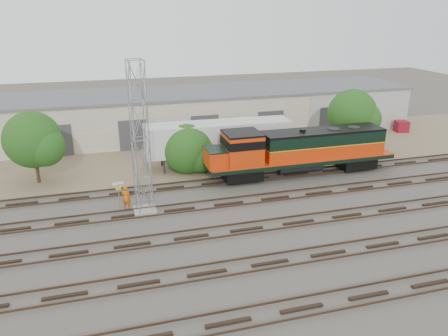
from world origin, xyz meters
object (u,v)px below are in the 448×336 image
object	(u,v)px
locomotive	(298,150)
worker	(126,197)
semi_trailer	(222,138)
signal_tower	(140,142)

from	to	relation	value
locomotive	worker	size ratio (longest dim) A/B	9.41
semi_trailer	signal_tower	bearing A→B (deg)	-133.11
semi_trailer	locomotive	bearing A→B (deg)	-35.85
locomotive	semi_trailer	world-z (taller)	locomotive
signal_tower	locomotive	bearing A→B (deg)	14.90
locomotive	worker	world-z (taller)	locomotive
locomotive	signal_tower	distance (m)	15.46
locomotive	semi_trailer	distance (m)	7.67
worker	semi_trailer	world-z (taller)	semi_trailer
locomotive	semi_trailer	xyz separation A→B (m)	(-6.07, 4.69, 0.29)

